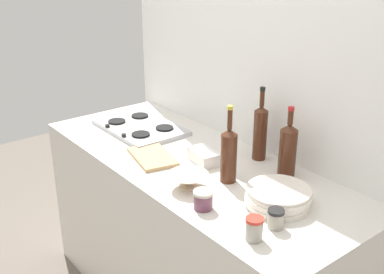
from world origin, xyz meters
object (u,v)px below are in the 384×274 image
(mixing_bowl, at_px, (188,180))
(condiment_jar_rear, at_px, (203,200))
(cutting_board, at_px, (152,157))
(wine_bottle_mid_left, at_px, (288,149))
(wine_bottle_mid_right, at_px, (260,132))
(stovetop_hob, at_px, (140,127))
(wine_bottle_leftmost, at_px, (229,154))
(condiment_jar_spare, at_px, (276,219))
(butter_dish, at_px, (204,156))
(plate_stack, at_px, (278,197))
(condiment_jar_front, at_px, (254,229))

(mixing_bowl, xyz_separation_m, condiment_jar_rear, (0.17, -0.06, 0.00))
(cutting_board, bearing_deg, condiment_jar_rear, -11.40)
(condiment_jar_rear, relative_size, cutting_board, 0.29)
(wine_bottle_mid_left, relative_size, cutting_board, 1.16)
(condiment_jar_rear, bearing_deg, wine_bottle_mid_right, 110.82)
(wine_bottle_mid_left, relative_size, mixing_bowl, 1.85)
(stovetop_hob, height_order, wine_bottle_leftmost, wine_bottle_leftmost)
(condiment_jar_spare, distance_m, cutting_board, 0.78)
(butter_dish, bearing_deg, condiment_jar_rear, -39.95)
(mixing_bowl, distance_m, condiment_jar_rear, 0.18)
(plate_stack, height_order, condiment_jar_spare, condiment_jar_spare)
(stovetop_hob, distance_m, plate_stack, 1.04)
(wine_bottle_leftmost, xyz_separation_m, condiment_jar_rear, (0.11, -0.23, -0.09))
(wine_bottle_leftmost, bearing_deg, butter_dish, 169.71)
(wine_bottle_mid_left, relative_size, condiment_jar_rear, 4.06)
(plate_stack, distance_m, wine_bottle_leftmost, 0.29)
(wine_bottle_mid_right, xyz_separation_m, cutting_board, (-0.32, -0.40, -0.13))
(mixing_bowl, relative_size, condiment_jar_front, 2.00)
(wine_bottle_leftmost, xyz_separation_m, mixing_bowl, (-0.06, -0.18, -0.09))
(butter_dish, bearing_deg, plate_stack, -2.70)
(wine_bottle_mid_left, xyz_separation_m, cutting_board, (-0.52, -0.37, -0.12))
(wine_bottle_mid_left, bearing_deg, condiment_jar_spare, -53.71)
(plate_stack, xyz_separation_m, wine_bottle_leftmost, (-0.28, -0.02, 0.09))
(butter_dish, bearing_deg, stovetop_hob, -179.36)
(stovetop_hob, bearing_deg, wine_bottle_mid_right, 19.47)
(condiment_jar_spare, bearing_deg, condiment_jar_rear, -155.50)
(butter_dish, distance_m, condiment_jar_front, 0.65)
(wine_bottle_mid_left, bearing_deg, condiment_jar_front, -60.55)
(condiment_jar_rear, distance_m, cutting_board, 0.52)
(wine_bottle_mid_right, bearing_deg, plate_stack, -35.90)
(wine_bottle_mid_right, bearing_deg, condiment_jar_front, -47.16)
(stovetop_hob, bearing_deg, condiment_jar_rear, -16.87)
(mixing_bowl, height_order, condiment_jar_spare, condiment_jar_spare)
(butter_dish, bearing_deg, cutting_board, -137.77)
(plate_stack, xyz_separation_m, condiment_jar_spare, (0.10, -0.13, 0.00))
(condiment_jar_rear, bearing_deg, cutting_board, 168.60)
(stovetop_hob, height_order, plate_stack, plate_stack)
(condiment_jar_front, xyz_separation_m, cutting_board, (-0.78, 0.10, -0.04))
(wine_bottle_leftmost, relative_size, mixing_bowl, 1.98)
(wine_bottle_leftmost, xyz_separation_m, cutting_board, (-0.40, -0.13, -0.12))
(wine_bottle_leftmost, relative_size, butter_dish, 2.14)
(condiment_jar_spare, height_order, cutting_board, condiment_jar_spare)
(wine_bottle_mid_left, bearing_deg, cutting_board, -144.53)
(wine_bottle_mid_left, bearing_deg, butter_dish, -148.89)
(plate_stack, distance_m, condiment_jar_spare, 0.16)
(condiment_jar_spare, xyz_separation_m, cutting_board, (-0.78, -0.02, -0.03))
(plate_stack, xyz_separation_m, condiment_jar_rear, (-0.16, -0.25, 0.00))
(wine_bottle_mid_left, relative_size, condiment_jar_spare, 4.42)
(wine_bottle_leftmost, distance_m, mixing_bowl, 0.21)
(mixing_bowl, bearing_deg, plate_stack, 29.82)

